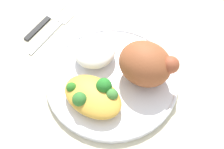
{
  "coord_description": "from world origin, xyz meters",
  "views": [
    {
      "loc": [
        0.16,
        -0.24,
        0.47
      ],
      "look_at": [
        0.0,
        0.0,
        0.02
      ],
      "focal_mm": 44.29,
      "sensor_mm": 36.0,
      "label": 1
    }
  ],
  "objects_px": {
    "roasted_chicken": "(146,64)",
    "rice_pile": "(95,51)",
    "knife": "(48,17)",
    "fork": "(54,30)",
    "plate": "(112,79)",
    "mac_cheese_with_broccoli": "(93,96)"
  },
  "relations": [
    {
      "from": "roasted_chicken",
      "to": "rice_pile",
      "type": "xyz_separation_m",
      "value": [
        -0.11,
        -0.02,
        -0.02
      ]
    },
    {
      "from": "roasted_chicken",
      "to": "knife",
      "type": "relative_size",
      "value": 0.57
    },
    {
      "from": "fork",
      "to": "plate",
      "type": "bearing_deg",
      "value": -10.85
    },
    {
      "from": "rice_pile",
      "to": "knife",
      "type": "distance_m",
      "value": 0.17
    },
    {
      "from": "mac_cheese_with_broccoli",
      "to": "knife",
      "type": "distance_m",
      "value": 0.25
    },
    {
      "from": "rice_pile",
      "to": "plate",
      "type": "bearing_deg",
      "value": -21.25
    },
    {
      "from": "plate",
      "to": "fork",
      "type": "bearing_deg",
      "value": 169.15
    },
    {
      "from": "mac_cheese_with_broccoli",
      "to": "fork",
      "type": "distance_m",
      "value": 0.21
    },
    {
      "from": "mac_cheese_with_broccoli",
      "to": "fork",
      "type": "relative_size",
      "value": 0.8
    },
    {
      "from": "fork",
      "to": "mac_cheese_with_broccoli",
      "type": "bearing_deg",
      "value": -27.23
    },
    {
      "from": "plate",
      "to": "rice_pile",
      "type": "relative_size",
      "value": 3.03
    },
    {
      "from": "knife",
      "to": "roasted_chicken",
      "type": "bearing_deg",
      "value": -3.91
    },
    {
      "from": "roasted_chicken",
      "to": "fork",
      "type": "xyz_separation_m",
      "value": [
        -0.23,
        -0.0,
        -0.05
      ]
    },
    {
      "from": "roasted_chicken",
      "to": "mac_cheese_with_broccoli",
      "type": "relative_size",
      "value": 0.95
    },
    {
      "from": "plate",
      "to": "roasted_chicken",
      "type": "height_order",
      "value": "roasted_chicken"
    },
    {
      "from": "mac_cheese_with_broccoli",
      "to": "knife",
      "type": "xyz_separation_m",
      "value": [
        -0.22,
        0.12,
        -0.03
      ]
    },
    {
      "from": "roasted_chicken",
      "to": "fork",
      "type": "distance_m",
      "value": 0.24
    },
    {
      "from": "plate",
      "to": "roasted_chicken",
      "type": "distance_m",
      "value": 0.08
    },
    {
      "from": "plate",
      "to": "rice_pile",
      "type": "xyz_separation_m",
      "value": [
        -0.06,
        0.02,
        0.03
      ]
    },
    {
      "from": "rice_pile",
      "to": "mac_cheese_with_broccoli",
      "type": "bearing_deg",
      "value": -54.87
    },
    {
      "from": "rice_pile",
      "to": "fork",
      "type": "distance_m",
      "value": 0.13
    },
    {
      "from": "roasted_chicken",
      "to": "mac_cheese_with_broccoli",
      "type": "xyz_separation_m",
      "value": [
        -0.05,
        -0.1,
        -0.02
      ]
    }
  ]
}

